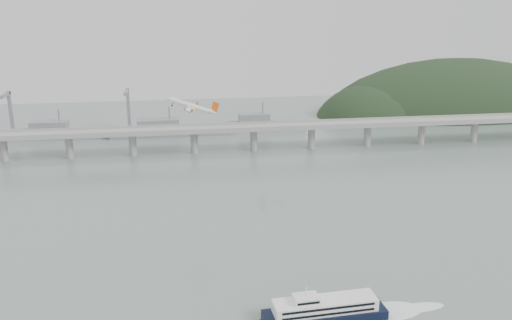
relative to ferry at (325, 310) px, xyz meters
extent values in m
plane|color=slate|center=(-11.86, 52.19, -4.24)|extent=(900.00, 900.00, 0.00)
cube|color=gray|center=(-11.86, 252.19, 15.76)|extent=(800.00, 22.00, 2.20)
cube|color=gray|center=(-11.86, 241.69, 17.76)|extent=(800.00, 0.60, 1.80)
cube|color=gray|center=(-11.86, 262.69, 17.76)|extent=(800.00, 0.60, 1.80)
cylinder|color=gray|center=(-191.86, 252.19, 5.26)|extent=(6.00, 6.00, 21.00)
cylinder|color=gray|center=(-141.86, 252.19, 5.26)|extent=(6.00, 6.00, 21.00)
cylinder|color=gray|center=(-91.86, 252.19, 5.26)|extent=(6.00, 6.00, 21.00)
cylinder|color=gray|center=(-41.86, 252.19, 5.26)|extent=(6.00, 6.00, 21.00)
cylinder|color=gray|center=(8.14, 252.19, 5.26)|extent=(6.00, 6.00, 21.00)
cylinder|color=gray|center=(58.14, 252.19, 5.26)|extent=(6.00, 6.00, 21.00)
cylinder|color=gray|center=(108.14, 252.19, 5.26)|extent=(6.00, 6.00, 21.00)
cylinder|color=gray|center=(158.14, 252.19, 5.26)|extent=(6.00, 6.00, 21.00)
cylinder|color=gray|center=(208.14, 252.19, 5.26)|extent=(6.00, 6.00, 21.00)
ellipsoid|color=black|center=(258.14, 382.19, -22.24)|extent=(320.00, 150.00, 156.00)
ellipsoid|color=black|center=(163.14, 372.19, -16.24)|extent=(140.00, 110.00, 96.00)
cube|color=slate|center=(-161.86, 322.19, -0.24)|extent=(95.67, 20.15, 8.00)
cube|color=slate|center=(-171.36, 322.19, 7.76)|extent=(33.90, 15.02, 8.00)
cylinder|color=slate|center=(-161.86, 322.19, 15.76)|extent=(1.60, 1.60, 14.00)
cube|color=slate|center=(-61.86, 317.19, -0.24)|extent=(110.55, 21.43, 8.00)
cube|color=slate|center=(-72.86, 317.19, 7.76)|extent=(39.01, 16.73, 8.00)
cylinder|color=slate|center=(-61.86, 317.19, 15.76)|extent=(1.60, 1.60, 14.00)
cube|color=slate|center=(28.14, 327.19, -0.24)|extent=(85.00, 13.60, 8.00)
cube|color=slate|center=(19.64, 327.19, 7.76)|extent=(29.75, 11.90, 8.00)
cylinder|color=slate|center=(28.14, 327.19, 15.76)|extent=(1.60, 1.60, 14.00)
cube|color=slate|center=(-211.86, 352.19, 15.76)|extent=(3.00, 3.00, 40.00)
cube|color=slate|center=(-211.86, 342.19, 33.76)|extent=(3.00, 28.00, 3.00)
cube|color=slate|center=(-101.86, 352.19, 15.76)|extent=(3.00, 3.00, 40.00)
cube|color=slate|center=(-101.86, 342.19, 33.76)|extent=(3.00, 28.00, 3.00)
cube|color=black|center=(0.00, 0.00, -2.23)|extent=(50.81, 14.80, 4.02)
cube|color=white|center=(0.00, 0.00, 2.29)|extent=(42.68, 12.35, 5.02)
cube|color=black|center=(0.28, -5.06, 3.60)|extent=(38.12, 2.26, 1.00)
cube|color=black|center=(0.28, -5.06, 1.19)|extent=(38.12, 2.26, 1.00)
cube|color=black|center=(-0.28, 5.07, 3.60)|extent=(38.12, 2.26, 1.00)
cube|color=black|center=(-0.28, 5.07, 1.19)|extent=(38.12, 2.26, 1.00)
cube|color=white|center=(-8.02, -0.44, 6.11)|extent=(10.42, 7.57, 2.61)
cube|color=black|center=(-7.83, -4.00, 6.11)|extent=(9.03, 0.62, 1.00)
cylinder|color=white|center=(-8.02, -0.44, 9.32)|extent=(0.53, 0.53, 4.02)
ellipsoid|color=white|center=(28.08, 1.55, -4.19)|extent=(29.68, 16.03, 0.20)
ellipsoid|color=white|center=(42.12, 2.32, -4.19)|extent=(22.06, 8.42, 0.20)
cylinder|color=silver|center=(-46.69, 155.19, 54.98)|extent=(25.54, 8.59, 11.08)
cone|color=silver|center=(-60.46, 157.41, 59.49)|extent=(5.10, 4.13, 4.32)
cone|color=silver|center=(-32.35, 152.91, 50.76)|extent=(5.70, 3.89, 4.60)
cube|color=silver|center=(-46.12, 155.05, 53.83)|extent=(8.85, 31.49, 3.27)
cube|color=silver|center=(-33.01, 153.05, 51.65)|extent=(4.39, 11.31, 1.67)
cube|color=#DB4E0E|center=(-31.21, 152.92, 54.24)|extent=(5.78, 0.96, 6.94)
cylinder|color=#DB4E0E|center=(-47.09, 160.24, 52.78)|extent=(4.66, 2.94, 3.22)
cylinder|color=black|center=(-48.90, 160.53, 53.37)|extent=(1.29, 2.21, 2.11)
cube|color=silver|center=(-46.80, 160.24, 53.65)|extent=(2.53, 0.58, 1.76)
cylinder|color=#DB4E0E|center=(-48.53, 150.28, 53.28)|extent=(4.66, 2.94, 3.22)
cylinder|color=black|center=(-50.34, 150.57, 53.87)|extent=(1.29, 2.21, 2.11)
cube|color=silver|center=(-48.24, 150.28, 54.15)|extent=(2.53, 0.58, 1.76)
cylinder|color=black|center=(-46.29, 157.40, 52.14)|extent=(1.04, 0.38, 2.21)
cylinder|color=black|center=(-46.61, 157.40, 51.18)|extent=(1.31, 0.52, 1.29)
cylinder|color=black|center=(-46.97, 152.69, 52.38)|extent=(1.04, 0.38, 2.21)
cylinder|color=black|center=(-47.29, 152.69, 51.42)|extent=(1.31, 0.52, 1.29)
cylinder|color=black|center=(-57.82, 156.85, 55.93)|extent=(1.04, 0.38, 2.21)
cylinder|color=black|center=(-58.13, 156.85, 54.97)|extent=(1.31, 0.52, 1.29)
cube|color=#DB4E0E|center=(-41.83, 170.18, 53.53)|extent=(2.09, 0.41, 2.55)
cube|color=#DB4E0E|center=(-46.28, 139.38, 55.08)|extent=(2.09, 0.41, 2.55)
camera|label=1|loc=(-56.13, -185.10, 121.18)|focal=38.00mm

